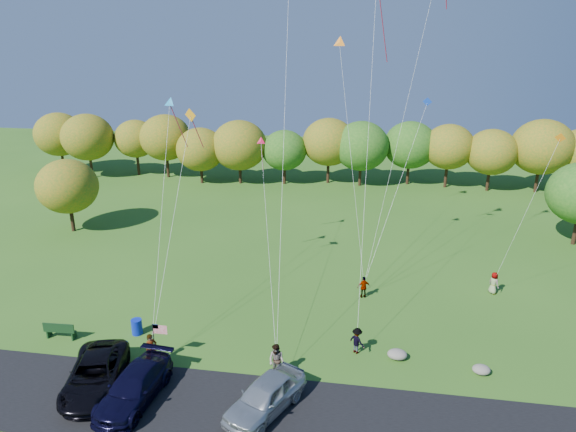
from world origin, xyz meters
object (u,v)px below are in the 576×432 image
object	(u,v)px
minivan_navy	(134,387)
flyer_a	(151,349)
flyer_c	(357,341)
minivan_dark	(95,374)
flyer_e	(494,283)
trash_barrel	(137,327)
park_bench	(60,330)
minivan_silver	(265,396)
flyer_d	(364,287)
flyer_b	(276,361)

from	to	relation	value
minivan_navy	flyer_a	xyz separation A→B (m)	(-0.42, 3.14, 0.08)
minivan_navy	flyer_c	size ratio (longest dim) A/B	3.37
minivan_dark	flyer_a	world-z (taller)	flyer_a
flyer_c	flyer_e	size ratio (longest dim) A/B	0.98
minivan_navy	minivan_dark	bearing A→B (deg)	171.01
trash_barrel	park_bench	bearing A→B (deg)	-163.91
minivan_silver	flyer_a	world-z (taller)	flyer_a
minivan_silver	flyer_d	distance (m)	13.45
minivan_dark	park_bench	bearing A→B (deg)	123.42
flyer_d	minivan_navy	bearing A→B (deg)	32.12
minivan_navy	flyer_c	distance (m)	12.54
park_bench	flyer_e	bearing A→B (deg)	18.39
flyer_a	flyer_d	world-z (taller)	flyer_a
flyer_e	trash_barrel	bearing A→B (deg)	75.70
flyer_c	minivan_navy	bearing A→B (deg)	65.57
minivan_navy	flyer_d	distance (m)	17.14
minivan_silver	flyer_d	size ratio (longest dim) A/B	3.11
flyer_d	park_bench	world-z (taller)	flyer_d
minivan_navy	flyer_b	bearing A→B (deg)	30.28
flyer_e	flyer_d	bearing A→B (deg)	66.93
minivan_dark	trash_barrel	distance (m)	5.30
minivan_dark	flyer_c	xyz separation A→B (m)	(13.44, 5.42, -0.06)
flyer_e	trash_barrel	world-z (taller)	flyer_e
flyer_b	park_bench	size ratio (longest dim) A/B	0.98
flyer_e	trash_barrel	distance (m)	24.81
flyer_c	flyer_e	distance (m)	13.07
flyer_a	minivan_silver	bearing A→B (deg)	-72.87
minivan_dark	flyer_c	size ratio (longest dim) A/B	3.59
flyer_a	park_bench	world-z (taller)	flyer_a
flyer_b	flyer_d	bearing A→B (deg)	90.74
flyer_a	flyer_e	distance (m)	24.03
flyer_d	flyer_e	xyz separation A→B (m)	(9.22, 2.10, 0.02)
flyer_d	flyer_e	size ratio (longest dim) A/B	0.98
minivan_silver	park_bench	world-z (taller)	minivan_silver
flyer_c	park_bench	bearing A→B (deg)	41.20
minivan_silver	flyer_e	bearing A→B (deg)	73.15
flyer_d	flyer_e	distance (m)	9.45
minivan_dark	flyer_a	bearing A→B (deg)	35.78
minivan_dark	minivan_navy	xyz separation A→B (m)	(2.46, -0.63, -0.02)
flyer_b	park_bench	world-z (taller)	flyer_b
minivan_silver	flyer_b	xyz separation A→B (m)	(0.03, 2.87, 0.06)
flyer_c	flyer_a	bearing A→B (deg)	51.01
flyer_c	trash_barrel	size ratio (longest dim) A/B	1.62
flyer_b	trash_barrel	size ratio (longest dim) A/B	1.95
minivan_silver	flyer_c	world-z (taller)	minivan_silver
flyer_d	park_bench	bearing A→B (deg)	7.55
minivan_silver	flyer_d	world-z (taller)	minivan_silver
flyer_a	trash_barrel	xyz separation A→B (m)	(-2.19, 2.77, -0.44)
minivan_silver	flyer_d	bearing A→B (deg)	96.42
flyer_a	minivan_navy	bearing A→B (deg)	-133.34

